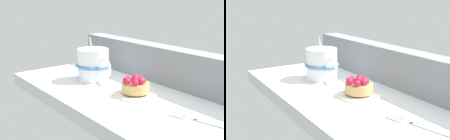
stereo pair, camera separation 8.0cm
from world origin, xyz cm
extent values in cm
cube|color=silver|center=(0.00, 0.00, -1.83)|extent=(71.40, 33.89, 3.67)
cube|color=gray|center=(0.00, 14.05, 5.21)|extent=(69.97, 5.79, 10.42)
cylinder|color=silver|center=(3.40, -0.39, 0.45)|extent=(11.04, 11.04, 0.90)
cylinder|color=silver|center=(3.40, -0.39, 0.22)|extent=(6.07, 6.07, 0.45)
cylinder|color=tan|center=(3.40, -0.39, 2.05)|extent=(7.03, 7.03, 2.30)
cylinder|color=#AB854F|center=(3.40, -0.39, 3.35)|extent=(6.19, 6.19, 0.30)
sphere|color=#B71938|center=(3.40, -0.39, 3.99)|extent=(1.77, 1.77, 1.77)
sphere|color=#B71938|center=(5.47, -0.30, 4.08)|extent=(1.83, 1.83, 1.83)
sphere|color=#B71938|center=(4.80, 1.09, 3.93)|extent=(1.73, 1.73, 1.73)
sphere|color=#B71938|center=(3.44, 1.65, 3.91)|extent=(1.78, 1.78, 1.78)
sphere|color=#B71938|center=(2.10, 1.18, 4.04)|extent=(1.82, 1.82, 1.82)
sphere|color=#B71938|center=(1.48, -0.68, 3.94)|extent=(1.76, 1.76, 1.76)
sphere|color=#B71938|center=(2.02, -1.83, 3.90)|extent=(1.84, 1.84, 1.84)
sphere|color=#B71938|center=(3.22, -2.52, 3.95)|extent=(1.78, 1.78, 1.78)
sphere|color=#B71938|center=(5.20, -1.73, 3.95)|extent=(1.75, 1.75, 1.75)
cylinder|color=white|center=(-14.58, -0.59, 4.63)|extent=(9.17, 9.17, 9.26)
torus|color=#4C7FB2|center=(-14.58, -0.59, 4.42)|extent=(10.33, 10.33, 1.11)
torus|color=white|center=(-9.09, -0.59, 4.63)|extent=(6.04, 0.85, 6.04)
cylinder|color=#B7B7BC|center=(-16.41, 0.10, 9.67)|extent=(0.90, 1.61, 5.54)
cube|color=#B7B7BC|center=(28.38, 0.73, 0.30)|extent=(12.72, 3.85, 0.60)
cube|color=#B7B7BC|center=(22.11, -0.85, 0.30)|extent=(1.30, 0.84, 0.60)
cube|color=#B7B7BC|center=(18.44, -0.64, 0.30)|extent=(3.45, 1.09, 0.60)
cube|color=#B7B7BC|center=(18.62, -1.35, 0.30)|extent=(3.45, 1.09, 0.60)
cube|color=#B7B7BC|center=(18.80, -2.06, 0.30)|extent=(3.45, 1.09, 0.60)
cube|color=#B7B7BC|center=(18.98, -2.78, 0.30)|extent=(3.45, 1.09, 0.60)
camera|label=1|loc=(55.58, -47.92, 25.18)|focal=47.26mm
camera|label=2|loc=(60.15, -41.36, 25.18)|focal=47.26mm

